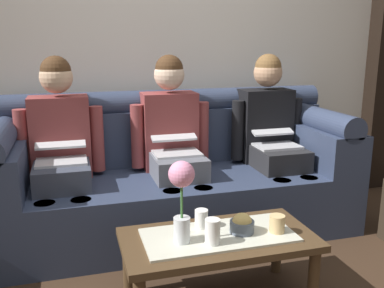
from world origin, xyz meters
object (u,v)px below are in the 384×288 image
person_middle (173,138)px  cup_near_left (201,219)px  person_left (61,145)px  cup_far_center (277,224)px  flower_vase (182,191)px  snack_bowl (242,225)px  cup_near_right (212,232)px  couch (173,178)px  person_right (271,132)px  coffee_table (218,245)px

person_middle → cup_near_left: person_middle is taller
person_left → cup_far_center: 1.46m
flower_vase → snack_bowl: flower_vase is taller
flower_vase → snack_bowl: 0.38m
cup_near_left → cup_far_center: cup_near_left is taller
person_middle → cup_near_right: 1.06m
cup_far_center → cup_near_right: bearing=-174.8°
flower_vase → cup_far_center: 0.53m
cup_far_center → couch: bearing=106.0°
snack_bowl → cup_far_center: snack_bowl is taller
flower_vase → cup_near_right: bearing=-23.2°
couch → flower_vase: bearing=-101.2°
cup_far_center → cup_near_left: bearing=155.7°
cup_far_center → person_right: bearing=65.8°
couch → person_middle: 0.29m
person_left → cup_near_left: 1.12m
person_right → snack_bowl: 1.17m
person_left → cup_near_right: size_ratio=9.98×
couch → person_middle: person_middle is taller
coffee_table → snack_bowl: bearing=-5.5°
couch → cup_far_center: (0.29, -1.01, 0.05)m
person_right → person_middle: bearing=-180.0°
snack_bowl → cup_near_left: snack_bowl is taller
snack_bowl → cup_near_left: 0.21m
couch → coffee_table: bearing=-90.0°
cup_near_right → cup_far_center: 0.35m
coffee_table → cup_near_right: bearing=-125.3°
coffee_table → snack_bowl: size_ratio=7.84×
person_middle → flower_vase: (-0.20, -0.98, -0.02)m
snack_bowl → cup_near_right: (-0.18, -0.08, 0.02)m
cup_near_left → cup_far_center: (0.35, -0.16, -0.00)m
coffee_table → cup_near_left: cup_near_left is taller
flower_vase → cup_near_right: flower_vase is taller
coffee_table → flower_vase: bearing=-171.2°
snack_bowl → cup_near_right: size_ratio=1.00×
person_left → snack_bowl: 1.31m
cup_near_left → cup_near_right: size_ratio=0.77×
cup_near_left → flower_vase: bearing=-136.3°
person_right → cup_near_left: size_ratio=12.98×
person_middle → coffee_table: bearing=-90.0°
person_middle → person_right: same height
couch → person_left: (-0.74, -0.00, 0.29)m
couch → cup_near_right: (-0.06, -1.04, 0.07)m
couch → person_right: size_ratio=2.01×
person_left → snack_bowl: bearing=-48.1°
person_left → person_middle: (0.74, -0.00, 0.00)m
snack_bowl → flower_vase: bearing=-176.6°
flower_vase → person_middle: bearing=78.7°
person_right → cup_near_right: (-0.80, -1.04, -0.22)m
cup_far_center → flower_vase: bearing=177.0°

